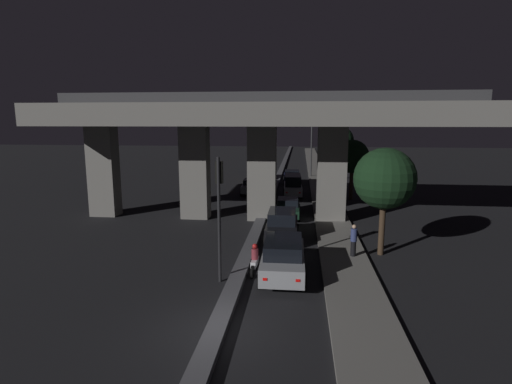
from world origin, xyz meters
TOP-DOWN VIEW (x-y plane):
  - ground_plane at (0.00, 0.00)m, footprint 200.00×200.00m
  - median_divider at (0.00, 35.00)m, footprint 0.70×126.00m
  - sidewalk_right at (5.03, 28.00)m, footprint 2.44×126.00m
  - elevated_overpass at (-0.44, 15.76)m, footprint 29.87×9.52m
  - traffic_light_left_of_median at (-0.75, 4.24)m, footprint 0.30×0.49m
  - street_lamp at (3.73, 38.36)m, footprint 2.49×0.32m
  - car_silver_lead at (2.01, 5.13)m, footprint 2.10×4.77m
  - car_black_second at (1.69, 10.96)m, footprint 1.98×4.15m
  - car_dark_green_third at (1.85, 16.82)m, footprint 1.88×4.63m
  - car_silver_fourth at (2.04, 25.33)m, footprint 1.97×4.75m
  - car_dark_blue_fifth at (1.80, 32.56)m, footprint 2.08×4.05m
  - car_grey_lead_oncoming at (-1.99, 25.88)m, footprint 1.99×4.06m
  - car_taxi_yellow_second_oncoming at (-1.82, 35.23)m, footprint 2.04×4.16m
  - motorcycle_white_filtering_near at (0.67, 5.37)m, footprint 0.34×1.91m
  - motorcycle_blue_filtering_mid at (1.09, 12.45)m, footprint 0.32×1.92m
  - pedestrian_on_sidewalk at (5.52, 7.83)m, footprint 0.33×0.33m
  - roadside_tree_kerbside_near at (7.08, 8.72)m, footprint 3.20×3.20m
  - roadside_tree_kerbside_mid at (7.34, 24.11)m, footprint 3.01×3.01m
  - roadside_tree_kerbside_far at (7.32, 36.81)m, footprint 3.53×3.53m

SIDE VIEW (x-z plane):
  - ground_plane at x=0.00m, z-range 0.00..0.00m
  - sidewalk_right at x=5.03m, z-range 0.00..0.17m
  - median_divider at x=0.00m, z-range 0.00..0.26m
  - motorcycle_white_filtering_near at x=0.67m, z-range -0.11..1.31m
  - motorcycle_blue_filtering_mid at x=1.09m, z-range -0.11..1.36m
  - car_dark_green_third at x=1.85m, z-range 0.01..1.42m
  - car_grey_lead_oncoming at x=-1.99m, z-range 0.04..1.47m
  - car_taxi_yellow_second_oncoming at x=-1.82m, z-range 0.03..1.57m
  - car_dark_blue_fifth at x=1.80m, z-range 0.01..1.61m
  - car_black_second at x=1.69m, z-range 0.02..1.79m
  - car_silver_lead at x=2.01m, z-range 0.05..1.79m
  - pedestrian_on_sidewalk at x=5.52m, z-range 0.17..1.84m
  - car_silver_fourth at x=2.04m, z-range 0.03..2.04m
  - traffic_light_left_of_median at x=-0.75m, z-range 0.99..6.56m
  - roadside_tree_kerbside_mid at x=7.34m, z-range 1.18..6.61m
  - roadside_tree_kerbside_near at x=7.08m, z-range 1.24..6.96m
  - roadside_tree_kerbside_far at x=7.32m, z-range 1.42..7.87m
  - street_lamp at x=3.73m, z-range 0.77..9.41m
  - elevated_overpass at x=-0.44m, z-range 2.34..11.40m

